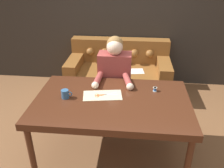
% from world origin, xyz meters
% --- Properties ---
extents(ground_plane, '(16.00, 16.00, 0.00)m').
position_xyz_m(ground_plane, '(0.00, 0.00, 0.00)').
color(ground_plane, brown).
extents(wall_back, '(8.00, 0.06, 2.60)m').
position_xyz_m(wall_back, '(0.00, 1.94, 1.30)').
color(wall_back, '#2D2823').
rests_on(wall_back, ground_plane).
extents(dining_table, '(1.56, 0.97, 0.76)m').
position_xyz_m(dining_table, '(-0.02, -0.04, 0.69)').
color(dining_table, '#472314').
rests_on(dining_table, ground_plane).
extents(couch, '(1.63, 0.84, 0.84)m').
position_xyz_m(couch, '(-0.06, 1.52, 0.30)').
color(couch, brown).
rests_on(couch, ground_plane).
extents(person, '(0.46, 0.58, 1.22)m').
position_xyz_m(person, '(-0.05, 0.57, 0.62)').
color(person, '#33281E').
rests_on(person, ground_plane).
extents(pattern_paper_main, '(0.42, 0.27, 0.00)m').
position_xyz_m(pattern_paper_main, '(-0.12, 0.03, 0.76)').
color(pattern_paper_main, beige).
rests_on(pattern_paper_main, dining_table).
extents(scissors, '(0.24, 0.13, 0.01)m').
position_xyz_m(scissors, '(-0.13, 0.03, 0.76)').
color(scissors, silver).
rests_on(scissors, dining_table).
extents(mug, '(0.11, 0.08, 0.09)m').
position_xyz_m(mug, '(-0.49, -0.06, 0.80)').
color(mug, '#335B84').
rests_on(mug, dining_table).
extents(thread_spool, '(0.04, 0.04, 0.05)m').
position_xyz_m(thread_spool, '(0.42, 0.17, 0.78)').
color(thread_spool, '#3366B2').
rests_on(thread_spool, dining_table).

